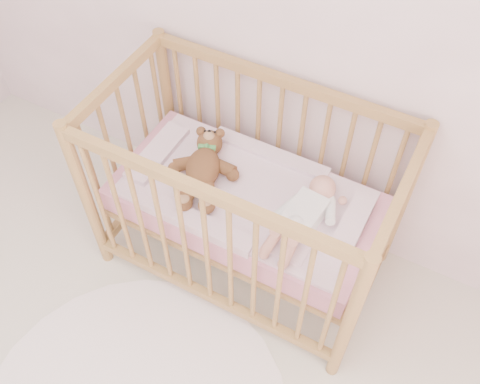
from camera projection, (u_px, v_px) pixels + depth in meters
The scene contains 5 objects.
crib at pixel (245, 201), 2.50m from camera, with size 1.36×0.76×1.00m, color #B1894B, non-canonical shape.
mattress at pixel (245, 203), 2.51m from camera, with size 1.22×0.62×0.13m, color pink.
blanket at pixel (245, 193), 2.45m from camera, with size 1.10×0.58×0.06m, color #E49DBB, non-canonical shape.
baby at pixel (305, 211), 2.29m from camera, with size 0.26×0.53×0.13m, color white, non-canonical shape.
teddy_bear at pixel (203, 167), 2.44m from camera, with size 0.35×0.49×0.14m, color brown, non-canonical shape.
Camera 1 is at (0.75, 0.24, 2.48)m, focal length 40.00 mm.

